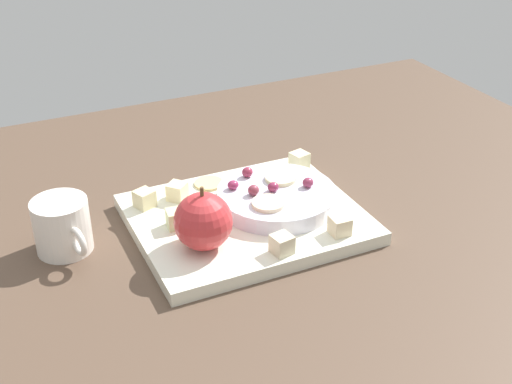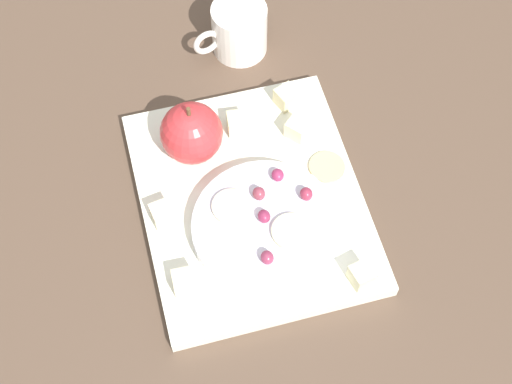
% 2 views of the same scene
% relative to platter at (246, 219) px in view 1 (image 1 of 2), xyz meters
% --- Properties ---
extents(table, '(1.31, 0.98, 0.05)m').
position_rel_platter_xyz_m(table, '(0.02, 0.02, -0.03)').
color(table, brown).
rests_on(table, ground).
extents(platter, '(0.32, 0.27, 0.02)m').
position_rel_platter_xyz_m(platter, '(0.00, 0.00, 0.00)').
color(platter, silver).
rests_on(platter, table).
extents(serving_dish, '(0.17, 0.17, 0.02)m').
position_rel_platter_xyz_m(serving_dish, '(0.05, 0.00, 0.02)').
color(serving_dish, silver).
rests_on(serving_dish, platter).
extents(apple_whole, '(0.08, 0.08, 0.08)m').
position_rel_platter_xyz_m(apple_whole, '(-0.09, -0.05, 0.05)').
color(apple_whole, red).
rests_on(apple_whole, platter).
extents(apple_stem, '(0.01, 0.01, 0.01)m').
position_rel_platter_xyz_m(apple_stem, '(-0.09, -0.05, 0.09)').
color(apple_stem, brown).
rests_on(apple_stem, apple_whole).
extents(cheese_cube_0, '(0.03, 0.03, 0.03)m').
position_rel_platter_xyz_m(cheese_cube_0, '(0.14, 0.09, 0.02)').
color(cheese_cube_0, beige).
rests_on(cheese_cube_0, platter).
extents(cheese_cube_1, '(0.03, 0.03, 0.03)m').
position_rel_platter_xyz_m(cheese_cube_1, '(-0.10, 0.01, 0.02)').
color(cheese_cube_1, beige).
rests_on(cheese_cube_1, platter).
extents(cheese_cube_2, '(0.04, 0.04, 0.03)m').
position_rel_platter_xyz_m(cheese_cube_2, '(-0.08, 0.08, 0.02)').
color(cheese_cube_2, beige).
rests_on(cheese_cube_2, platter).
extents(cheese_cube_3, '(0.03, 0.03, 0.03)m').
position_rel_platter_xyz_m(cheese_cube_3, '(0.00, -0.11, 0.02)').
color(cheese_cube_3, beige).
rests_on(cheese_cube_3, platter).
extents(cheese_cube_4, '(0.03, 0.03, 0.03)m').
position_rel_platter_xyz_m(cheese_cube_4, '(-0.13, 0.08, 0.02)').
color(cheese_cube_4, beige).
rests_on(cheese_cube_4, platter).
extents(cheese_cube_5, '(0.03, 0.03, 0.03)m').
position_rel_platter_xyz_m(cheese_cube_5, '(0.09, -0.10, 0.02)').
color(cheese_cube_5, beige).
rests_on(cheese_cube_5, platter).
extents(cracker_0, '(0.05, 0.05, 0.00)m').
position_rel_platter_xyz_m(cracker_0, '(-0.02, 0.10, 0.01)').
color(cracker_0, '#DFC37F').
rests_on(cracker_0, platter).
extents(grape_0, '(0.02, 0.02, 0.01)m').
position_rel_platter_xyz_m(grape_0, '(0.10, -0.01, 0.04)').
color(grape_0, '#89304B').
rests_on(grape_0, serving_dish).
extents(grape_1, '(0.02, 0.02, 0.02)m').
position_rel_platter_xyz_m(grape_1, '(0.01, 0.01, 0.04)').
color(grape_1, '#873646').
rests_on(grape_1, serving_dish).
extents(grape_2, '(0.02, 0.02, 0.02)m').
position_rel_platter_xyz_m(grape_2, '(0.03, 0.06, 0.04)').
color(grape_2, '#912C42').
rests_on(grape_2, serving_dish).
extents(grape_3, '(0.02, 0.02, 0.01)m').
position_rel_platter_xyz_m(grape_3, '(0.05, 0.00, 0.04)').
color(grape_3, '#852847').
rests_on(grape_3, serving_dish).
extents(grape_4, '(0.02, 0.02, 0.01)m').
position_rel_platter_xyz_m(grape_4, '(-0.01, 0.03, 0.04)').
color(grape_4, '#922B51').
rests_on(grape_4, serving_dish).
extents(apple_slice_0, '(0.05, 0.05, 0.01)m').
position_rel_platter_xyz_m(apple_slice_0, '(0.07, 0.03, 0.04)').
color(apple_slice_0, beige).
rests_on(apple_slice_0, serving_dish).
extents(apple_slice_1, '(0.05, 0.05, 0.01)m').
position_rel_platter_xyz_m(apple_slice_1, '(0.03, -0.03, 0.04)').
color(apple_slice_1, beige).
rests_on(apple_slice_1, serving_dish).
extents(cup, '(0.08, 0.11, 0.08)m').
position_rel_platter_xyz_m(cup, '(-0.25, 0.05, 0.03)').
color(cup, white).
rests_on(cup, table).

